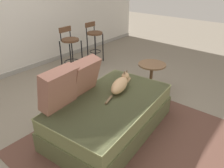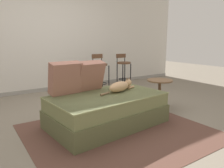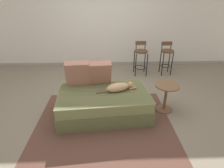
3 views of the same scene
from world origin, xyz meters
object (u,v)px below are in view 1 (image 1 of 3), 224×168
(throw_pillow_corner, at_px, (59,88))
(bar_stool_by_doorway, at_px, (94,38))
(couch, at_px, (111,115))
(side_table, at_px, (151,74))
(cat, at_px, (120,84))
(throw_pillow_middle, at_px, (83,76))
(bar_stool_near_window, at_px, (70,46))

(throw_pillow_corner, relative_size, bar_stool_by_doorway, 0.54)
(couch, xyz_separation_m, side_table, (1.16, 0.11, 0.12))
(cat, bearing_deg, couch, -166.34)
(throw_pillow_corner, relative_size, throw_pillow_middle, 1.03)
(bar_stool_near_window, height_order, side_table, bar_stool_near_window)
(cat, height_order, bar_stool_near_window, bar_stool_near_window)
(couch, xyz_separation_m, bar_stool_by_doorway, (1.67, 1.86, 0.31))
(throw_pillow_corner, height_order, side_table, throw_pillow_corner)
(couch, relative_size, side_table, 3.21)
(cat, height_order, side_table, cat)
(throw_pillow_corner, height_order, cat, throw_pillow_corner)
(bar_stool_near_window, bearing_deg, bar_stool_by_doorway, 0.06)
(bar_stool_by_doorway, bearing_deg, cat, -127.76)
(cat, bearing_deg, throw_pillow_corner, 160.41)
(throw_pillow_middle, height_order, bar_stool_by_doorway, throw_pillow_middle)
(throw_pillow_corner, height_order, throw_pillow_middle, throw_pillow_corner)
(cat, distance_m, side_table, 0.90)
(bar_stool_by_doorway, bearing_deg, throw_pillow_corner, -144.71)
(throw_pillow_middle, xyz_separation_m, side_table, (1.23, -0.27, -0.34))
(cat, height_order, bar_stool_by_doorway, bar_stool_by_doorway)
(couch, distance_m, bar_stool_near_window, 2.12)
(couch, relative_size, cat, 2.33)
(couch, height_order, bar_stool_by_doorway, bar_stool_by_doorway)
(throw_pillow_middle, bearing_deg, throw_pillow_corner, -174.81)
(throw_pillow_corner, relative_size, bar_stool_near_window, 0.53)
(couch, height_order, throw_pillow_corner, throw_pillow_corner)
(couch, bearing_deg, bar_stool_near_window, 62.34)
(throw_pillow_corner, relative_size, side_table, 0.88)
(throw_pillow_corner, relative_size, cat, 0.64)
(couch, xyz_separation_m, throw_pillow_corner, (-0.48, 0.34, 0.46))
(bar_stool_by_doorway, height_order, side_table, bar_stool_by_doorway)
(cat, bearing_deg, side_table, 2.40)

